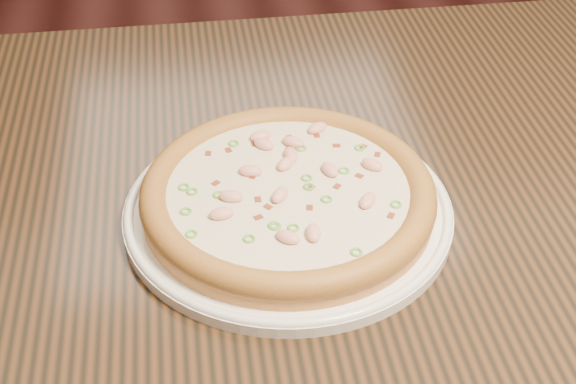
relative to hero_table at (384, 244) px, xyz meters
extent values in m
plane|color=black|center=(0.08, 0.53, -0.65)|extent=(9.00, 9.00, 0.00)
cube|color=black|center=(0.00, 0.00, 0.08)|extent=(1.20, 0.80, 0.04)
cylinder|color=black|center=(-0.54, 0.34, -0.30)|extent=(0.06, 0.06, 0.71)
cylinder|color=white|center=(-0.12, -0.05, 0.10)|extent=(0.33, 0.33, 0.01)
torus|color=white|center=(-0.12, -0.05, 0.11)|extent=(0.33, 0.33, 0.01)
cylinder|color=tan|center=(-0.12, -0.05, 0.12)|extent=(0.29, 0.29, 0.02)
torus|color=#B3783A|center=(-0.12, -0.05, 0.13)|extent=(0.29, 0.29, 0.03)
cylinder|color=silver|center=(-0.12, -0.05, 0.13)|extent=(0.24, 0.24, 0.00)
ellipsoid|color=#F2B29E|center=(-0.14, 0.04, 0.14)|extent=(0.03, 0.02, 0.01)
ellipsoid|color=#F2B29E|center=(-0.13, -0.13, 0.14)|extent=(0.03, 0.03, 0.01)
ellipsoid|color=#F2B29E|center=(-0.14, 0.02, 0.14)|extent=(0.03, 0.03, 0.01)
ellipsoid|color=#F2B29E|center=(-0.12, -0.01, 0.14)|extent=(0.03, 0.03, 0.01)
ellipsoid|color=#F2B29E|center=(-0.03, -0.03, 0.14)|extent=(0.03, 0.03, 0.01)
ellipsoid|color=#F2B29E|center=(-0.11, 0.00, 0.14)|extent=(0.02, 0.03, 0.01)
ellipsoid|color=#F2B29E|center=(-0.18, -0.06, 0.14)|extent=(0.03, 0.02, 0.01)
ellipsoid|color=#F2B29E|center=(-0.11, -0.12, 0.14)|extent=(0.02, 0.03, 0.01)
ellipsoid|color=#F2B29E|center=(-0.13, -0.06, 0.14)|extent=(0.03, 0.03, 0.01)
ellipsoid|color=#F2B29E|center=(-0.15, -0.02, 0.14)|extent=(0.03, 0.02, 0.01)
ellipsoid|color=#F2B29E|center=(-0.07, -0.03, 0.14)|extent=(0.02, 0.03, 0.01)
ellipsoid|color=#F2B29E|center=(-0.10, 0.02, 0.14)|extent=(0.03, 0.02, 0.01)
ellipsoid|color=#F2B29E|center=(-0.07, 0.05, 0.14)|extent=(0.03, 0.02, 0.01)
ellipsoid|color=#F2B29E|center=(-0.19, -0.08, 0.14)|extent=(0.03, 0.02, 0.01)
ellipsoid|color=#F2B29E|center=(-0.05, -0.08, 0.14)|extent=(0.03, 0.03, 0.01)
cube|color=maroon|center=(-0.10, -0.05, 0.13)|extent=(0.01, 0.01, 0.00)
cube|color=maroon|center=(-0.19, 0.02, 0.13)|extent=(0.01, 0.01, 0.00)
cube|color=maroon|center=(-0.08, 0.04, 0.13)|extent=(0.01, 0.01, 0.00)
cube|color=maroon|center=(-0.03, -0.11, 0.13)|extent=(0.01, 0.01, 0.00)
cube|color=maroon|center=(-0.11, 0.04, 0.13)|extent=(0.01, 0.01, 0.00)
cube|color=maroon|center=(-0.15, -0.06, 0.13)|extent=(0.01, 0.01, 0.00)
cube|color=maroon|center=(-0.06, 0.01, 0.13)|extent=(0.01, 0.01, 0.00)
cube|color=maroon|center=(-0.05, -0.04, 0.13)|extent=(0.01, 0.01, 0.00)
cube|color=maroon|center=(-0.15, -0.03, 0.13)|extent=(0.01, 0.01, 0.00)
cube|color=maroon|center=(-0.03, 0.01, 0.13)|extent=(0.01, 0.01, 0.00)
cube|color=maroon|center=(-0.07, -0.05, 0.13)|extent=(0.01, 0.01, 0.00)
cube|color=maroon|center=(-0.19, -0.03, 0.13)|extent=(0.01, 0.01, 0.00)
cube|color=maroon|center=(-0.10, -0.08, 0.13)|extent=(0.01, 0.01, 0.00)
cube|color=maroon|center=(-0.02, -0.01, 0.13)|extent=(0.01, 0.01, 0.00)
cube|color=maroon|center=(-0.17, 0.02, 0.13)|extent=(0.01, 0.01, 0.00)
cube|color=maroon|center=(-0.14, 0.03, 0.13)|extent=(0.01, 0.01, 0.00)
cube|color=maroon|center=(-0.15, -0.09, 0.13)|extent=(0.01, 0.01, 0.00)
cube|color=maroon|center=(-0.14, -0.08, 0.13)|extent=(0.01, 0.01, 0.00)
cube|color=maroon|center=(-0.11, 0.02, 0.13)|extent=(0.01, 0.01, 0.00)
torus|color=#5BA838|center=(-0.21, -0.04, 0.13)|extent=(0.01, 0.01, 0.00)
torus|color=#5BA838|center=(-0.07, -0.15, 0.13)|extent=(0.01, 0.01, 0.00)
torus|color=#5BA838|center=(-0.06, -0.03, 0.13)|extent=(0.02, 0.02, 0.00)
torus|color=#5BA838|center=(-0.10, -0.05, 0.13)|extent=(0.02, 0.02, 0.00)
torus|color=#5BA838|center=(-0.17, 0.03, 0.13)|extent=(0.01, 0.01, 0.00)
torus|color=#5BA838|center=(-0.09, -0.07, 0.13)|extent=(0.01, 0.01, 0.00)
torus|color=#5BA838|center=(-0.22, -0.04, 0.13)|extent=(0.02, 0.02, 0.00)
torus|color=#5BA838|center=(-0.02, -0.09, 0.13)|extent=(0.02, 0.02, 0.00)
torus|color=#5BA838|center=(-0.17, -0.12, 0.13)|extent=(0.02, 0.02, 0.00)
torus|color=#5BA838|center=(-0.10, -0.04, 0.13)|extent=(0.01, 0.01, 0.00)
torus|color=#5BA838|center=(-0.14, -0.11, 0.13)|extent=(0.01, 0.01, 0.00)
torus|color=#5BA838|center=(-0.04, 0.01, 0.13)|extent=(0.02, 0.02, 0.00)
torus|color=#5BA838|center=(-0.19, -0.05, 0.13)|extent=(0.01, 0.01, 0.00)
torus|color=#5BA838|center=(-0.10, 0.01, 0.13)|extent=(0.02, 0.02, 0.00)
torus|color=#5BA838|center=(-0.14, -0.11, 0.13)|extent=(0.01, 0.01, 0.00)
torus|color=#5BA838|center=(-0.22, -0.11, 0.13)|extent=(0.01, 0.01, 0.00)
torus|color=#5BA838|center=(-0.12, -0.11, 0.13)|extent=(0.01, 0.01, 0.00)
torus|color=#5BA838|center=(-0.22, -0.07, 0.13)|extent=(0.02, 0.02, 0.00)
camera|label=1|loc=(-0.21, -0.67, 0.62)|focal=50.00mm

